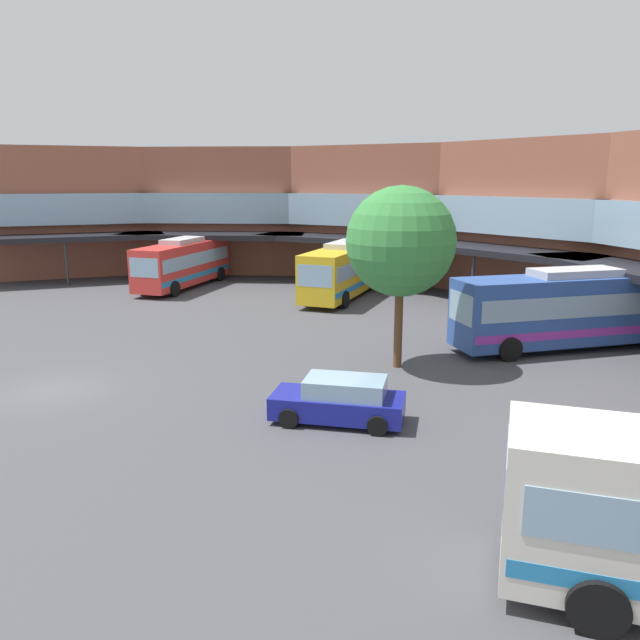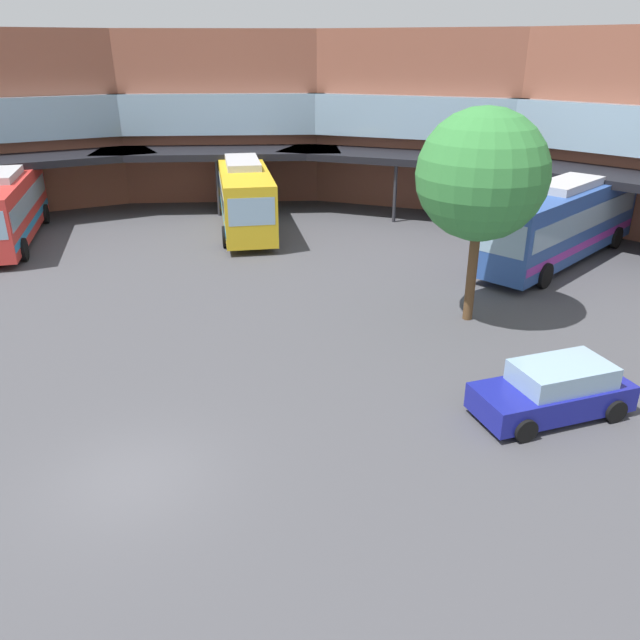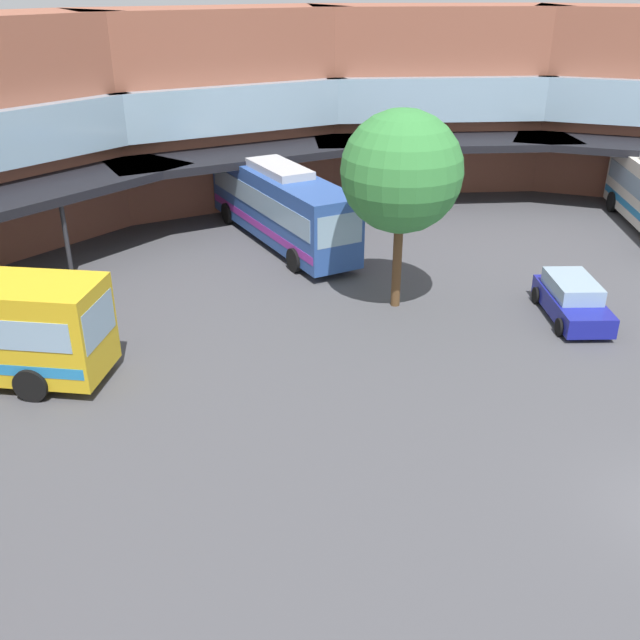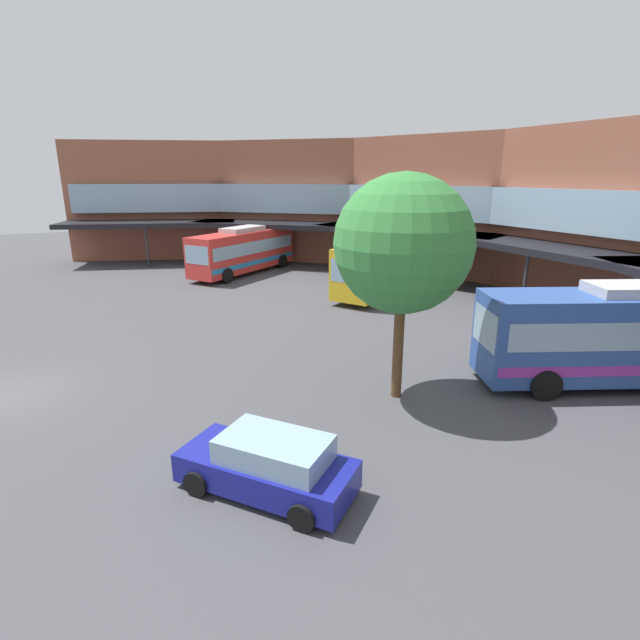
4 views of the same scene
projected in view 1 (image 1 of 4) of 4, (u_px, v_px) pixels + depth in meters
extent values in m
plane|color=#47474C|center=(54.00, 390.00, 23.91)|extent=(114.11, 114.11, 0.00)
cylinder|color=#2D2D33|center=(618.00, 311.00, 29.83)|extent=(0.20, 0.20, 3.49)
cube|color=#93543F|center=(536.00, 219.00, 42.26)|extent=(14.73, 6.00, 10.46)
cube|color=#8CADC6|center=(532.00, 215.00, 41.81)|extent=(13.25, 6.24, 2.44)
cube|color=black|center=(490.00, 250.00, 39.60)|extent=(14.73, 4.00, 0.40)
cylinder|color=#2D2D33|center=(473.00, 280.00, 39.02)|extent=(0.20, 0.20, 3.49)
cube|color=#93543F|center=(375.00, 213.00, 50.48)|extent=(15.89, 11.46, 10.46)
cube|color=#8CADC6|center=(372.00, 209.00, 49.88)|extent=(14.65, 11.08, 2.44)
cube|color=black|center=(349.00, 239.00, 46.54)|extent=(15.08, 9.63, 0.40)
cylinder|color=#2D2D33|center=(340.00, 265.00, 45.55)|extent=(0.20, 0.20, 3.49)
cube|color=#93543F|center=(225.00, 210.00, 53.93)|extent=(14.33, 14.95, 10.46)
cube|color=#8CADC6|center=(223.00, 207.00, 53.27)|extent=(13.52, 14.01, 2.44)
cube|color=black|center=(212.00, 236.00, 49.45)|extent=(12.85, 13.60, 0.40)
cylinder|color=#2D2D33|center=(208.00, 260.00, 48.29)|extent=(0.20, 0.20, 3.49)
cube|color=#93543F|center=(65.00, 212.00, 52.02)|extent=(10.30, 15.86, 10.46)
cube|color=#8CADC6|center=(64.00, 208.00, 51.39)|extent=(10.07, 14.54, 2.44)
cube|color=black|center=(65.00, 238.00, 47.84)|extent=(8.40, 15.24, 0.40)
cylinder|color=#2D2D33|center=(66.00, 263.00, 46.77)|extent=(0.20, 0.20, 3.49)
cube|color=red|center=(183.00, 263.00, 45.97)|extent=(7.95, 10.06, 2.96)
cube|color=#8CADC6|center=(183.00, 258.00, 45.89)|extent=(7.64, 9.56, 0.95)
cube|color=#267FBF|center=(184.00, 274.00, 46.16)|extent=(7.85, 9.90, 0.36)
cube|color=#8CADC6|center=(144.00, 268.00, 41.04)|extent=(1.84, 1.31, 1.30)
cube|color=#B2B2B7|center=(182.00, 241.00, 45.60)|extent=(3.55, 4.09, 0.36)
cylinder|color=black|center=(174.00, 289.00, 42.58)|extent=(0.87, 1.08, 1.10)
cylinder|color=black|center=(143.00, 287.00, 43.27)|extent=(0.87, 1.08, 1.10)
cylinder|color=black|center=(220.00, 274.00, 49.25)|extent=(0.87, 1.08, 1.10)
cylinder|color=black|center=(193.00, 273.00, 49.94)|extent=(0.87, 1.08, 1.10)
cube|color=#2D519E|center=(572.00, 309.00, 29.40)|extent=(6.96, 11.70, 3.14)
cube|color=#8CADC6|center=(573.00, 301.00, 29.32)|extent=(6.72, 11.07, 1.00)
cube|color=purple|center=(571.00, 327.00, 29.60)|extent=(6.89, 11.49, 0.38)
cube|color=#8CADC6|center=(462.00, 308.00, 27.86)|extent=(2.04, 0.98, 1.38)
cube|color=#B2B2B7|center=(576.00, 272.00, 29.01)|extent=(3.27, 4.55, 0.36)
cylinder|color=black|center=(510.00, 349.00, 27.55)|extent=(0.72, 1.13, 1.10)
cylinder|color=black|center=(482.00, 336.00, 29.87)|extent=(0.72, 1.13, 1.10)
cylinder|color=black|center=(621.00, 326.00, 31.87)|extent=(0.72, 1.13, 1.10)
cube|color=#8CADC6|center=(508.00, 476.00, 12.27)|extent=(1.32, 1.89, 1.33)
cylinder|color=black|center=(598.00, 607.00, 10.99)|extent=(1.08, 0.86, 1.10)
cylinder|color=black|center=(584.00, 533.00, 13.31)|extent=(1.08, 0.86, 1.10)
cube|color=gold|center=(346.00, 269.00, 42.64)|extent=(8.17, 11.49, 3.05)
cube|color=#8CADC6|center=(346.00, 264.00, 42.56)|extent=(7.85, 10.90, 0.98)
cube|color=#267FBF|center=(346.00, 281.00, 42.83)|extent=(8.07, 11.30, 0.37)
cube|color=#8CADC6|center=(315.00, 276.00, 37.23)|extent=(1.99, 1.23, 1.34)
cube|color=#B2B2B7|center=(346.00, 244.00, 42.26)|extent=(3.69, 4.57, 0.36)
cylinder|color=black|center=(345.00, 300.00, 38.83)|extent=(0.81, 1.10, 1.10)
cylinder|color=black|center=(307.00, 297.00, 39.72)|extent=(0.81, 1.10, 1.10)
cylinder|color=black|center=(379.00, 280.00, 46.15)|extent=(0.81, 1.10, 1.10)
cylinder|color=black|center=(347.00, 278.00, 47.04)|extent=(0.81, 1.10, 1.10)
cube|color=navy|center=(338.00, 406.00, 20.72)|extent=(4.55, 4.17, 0.75)
cube|color=#8CADC6|center=(345.00, 387.00, 20.52)|extent=(3.05, 2.90, 0.60)
cylinder|color=black|center=(289.00, 418.00, 20.21)|extent=(0.65, 0.59, 0.66)
cylinder|color=black|center=(302.00, 400.00, 21.93)|extent=(0.65, 0.59, 0.66)
cylinder|color=black|center=(377.00, 426.00, 19.61)|extent=(0.65, 0.59, 0.66)
cylinder|color=black|center=(384.00, 406.00, 21.33)|extent=(0.65, 0.59, 0.66)
cylinder|color=brown|center=(398.00, 320.00, 26.42)|extent=(0.36, 0.36, 4.16)
sphere|color=#38843D|center=(401.00, 241.00, 25.67)|extent=(4.59, 4.59, 4.59)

